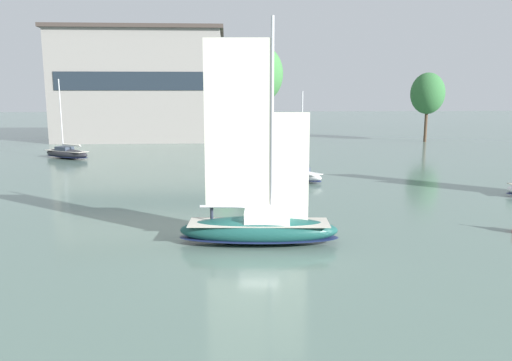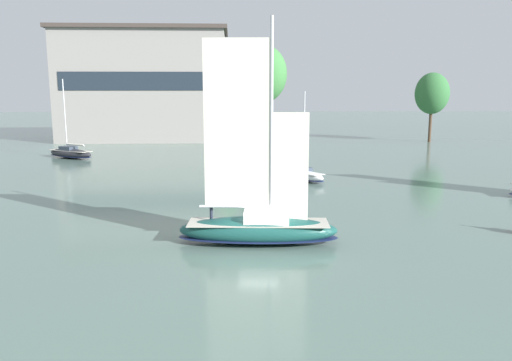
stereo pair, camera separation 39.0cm
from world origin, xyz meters
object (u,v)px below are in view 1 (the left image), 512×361
object	(u,v)px
tree_shore_center	(260,74)
tree_shore_left	(428,94)
tree_shore_right	(216,83)
sailboat_main	(259,226)
sailboat_moored_mid_channel	(67,153)
sailboat_moored_far_slip	(298,174)

from	to	relation	value
tree_shore_center	tree_shore_left	bearing A→B (deg)	-5.99
tree_shore_left	tree_shore_right	size ratio (longest dim) A/B	0.82
sailboat_main	tree_shore_center	bearing A→B (deg)	86.11
tree_shore_right	sailboat_moored_mid_channel	size ratio (longest dim) A/B	1.41
tree_shore_right	sailboat_moored_far_slip	distance (m)	44.22
tree_shore_left	sailboat_main	bearing A→B (deg)	-119.97
tree_shore_right	sailboat_main	distance (m)	65.22
tree_shore_center	sailboat_main	xyz separation A→B (m)	(-4.42, -64.91, -11.45)
tree_shore_left	tree_shore_center	bearing A→B (deg)	174.01
tree_shore_left	sailboat_moored_far_slip	world-z (taller)	tree_shore_left
tree_shore_center	sailboat_moored_mid_channel	size ratio (longest dim) A/B	1.61
sailboat_moored_far_slip	tree_shore_left	bearing A→B (deg)	52.71
tree_shore_right	sailboat_moored_far_slip	xyz separation A→B (m)	(9.59, -41.91, -10.35)
tree_shore_right	sailboat_moored_far_slip	bearing A→B (deg)	-77.11
sailboat_moored_far_slip	tree_shore_center	bearing A→B (deg)	91.71
tree_shore_left	sailboat_main	world-z (taller)	sailboat_main
tree_shore_left	sailboat_moored_mid_channel	size ratio (longest dim) A/B	1.15
tree_shore_center	tree_shore_right	distance (m)	8.48
sailboat_main	sailboat_moored_far_slip	distance (m)	23.15
tree_shore_left	tree_shore_right	world-z (taller)	tree_shore_right
tree_shore_left	sailboat_moored_far_slip	bearing A→B (deg)	-127.29
tree_shore_left	tree_shore_center	xyz separation A→B (m)	(-31.12, 3.27, 3.57)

